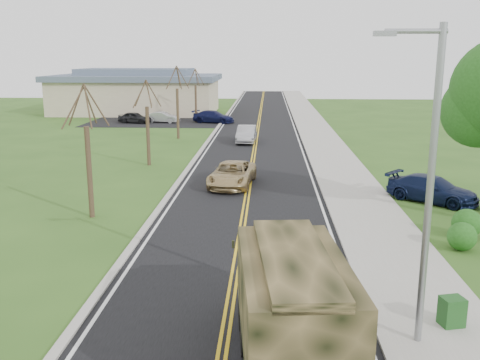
# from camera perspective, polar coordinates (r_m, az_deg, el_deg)

# --- Properties ---
(ground) EXTENTS (160.00, 160.00, 0.00)m
(ground) POSITION_cam_1_polar(r_m,az_deg,el_deg) (15.13, -1.48, -15.55)
(ground) COLOR #2E511B
(ground) RESTS_ON ground
(road) EXTENTS (8.00, 120.00, 0.01)m
(road) POSITION_cam_1_polar(r_m,az_deg,el_deg) (53.73, 1.89, 5.36)
(road) COLOR black
(road) RESTS_ON ground
(curb_right) EXTENTS (0.30, 120.00, 0.12)m
(curb_right) POSITION_cam_1_polar(r_m,az_deg,el_deg) (53.80, 6.34, 5.35)
(curb_right) COLOR #9E998E
(curb_right) RESTS_ON ground
(sidewalk_right) EXTENTS (3.20, 120.00, 0.10)m
(sidewalk_right) POSITION_cam_1_polar(r_m,az_deg,el_deg) (53.93, 8.20, 5.31)
(sidewalk_right) COLOR #9E998E
(sidewalk_right) RESTS_ON ground
(curb_left) EXTENTS (0.30, 120.00, 0.10)m
(curb_left) POSITION_cam_1_polar(r_m,az_deg,el_deg) (53.97, -2.54, 5.43)
(curb_left) COLOR #9E998E
(curb_left) RESTS_ON ground
(street_light) EXTENTS (1.65, 0.22, 8.00)m
(street_light) POSITION_cam_1_polar(r_m,az_deg,el_deg) (13.59, 19.30, 0.36)
(street_light) COLOR gray
(street_light) RESTS_ON ground
(bare_tree_a) EXTENTS (1.93, 2.26, 6.08)m
(bare_tree_a) POSITION_cam_1_polar(r_m,az_deg,el_deg) (25.03, -15.85, 1.95)
(bare_tree_a) COLOR #38281C
(bare_tree_a) RESTS_ON ground
(bare_tree_b) EXTENTS (1.83, 2.14, 5.73)m
(bare_tree_b) POSITION_cam_1_polar(r_m,az_deg,el_deg) (36.46, -9.82, 5.39)
(bare_tree_b) COLOR #38281C
(bare_tree_b) RESTS_ON ground
(bare_tree_c) EXTENTS (2.04, 2.39, 6.42)m
(bare_tree_c) POSITION_cam_1_polar(r_m,az_deg,el_deg) (48.13, -6.68, 7.69)
(bare_tree_c) COLOR #38281C
(bare_tree_c) RESTS_ON ground
(bare_tree_d) EXTENTS (1.88, 2.20, 5.91)m
(bare_tree_d) POSITION_cam_1_polar(r_m,az_deg,el_deg) (59.97, -4.74, 8.57)
(bare_tree_d) COLOR #38281C
(bare_tree_d) RESTS_ON ground
(commercial_building) EXTENTS (25.50, 21.50, 5.65)m
(commercial_building) POSITION_cam_1_polar(r_m,az_deg,el_deg) (71.42, -10.90, 9.22)
(commercial_building) COLOR tan
(commercial_building) RESTS_ON ground
(military_truck) EXTENTS (2.78, 6.50, 3.15)m
(military_truck) POSITION_cam_1_polar(r_m,az_deg,el_deg) (12.60, 5.32, -12.59)
(military_truck) COLOR black
(military_truck) RESTS_ON ground
(suv_champagne) EXTENTS (2.78, 5.10, 1.36)m
(suv_champagne) POSITION_cam_1_polar(r_m,az_deg,el_deg) (30.42, -0.85, 0.63)
(suv_champagne) COLOR tan
(suv_champagne) RESTS_ON ground
(sedan_silver) EXTENTS (1.66, 4.40, 1.43)m
(sedan_silver) POSITION_cam_1_polar(r_m,az_deg,el_deg) (45.84, 0.68, 4.92)
(sedan_silver) COLOR #AAAAAE
(sedan_silver) RESTS_ON ground
(pickup_navy) EXTENTS (4.70, 4.36, 1.33)m
(pickup_navy) POSITION_cam_1_polar(r_m,az_deg,el_deg) (28.77, 19.82, -0.92)
(pickup_navy) COLOR #0E1735
(pickup_navy) RESTS_ON ground
(utility_box_near) EXTENTS (0.70, 0.63, 0.80)m
(utility_box_near) POSITION_cam_1_polar(r_m,az_deg,el_deg) (15.97, 21.67, -12.90)
(utility_box_near) COLOR #1B4C1B
(utility_box_near) RESTS_ON sidewalk_right
(lot_car_dark) EXTENTS (3.86, 2.22, 1.24)m
(lot_car_dark) POSITION_cam_1_polar(r_m,az_deg,el_deg) (60.28, -11.17, 6.55)
(lot_car_dark) COLOR black
(lot_car_dark) RESTS_ON ground
(lot_car_silver) EXTENTS (3.84, 1.87, 1.21)m
(lot_car_silver) POSITION_cam_1_polar(r_m,az_deg,el_deg) (60.21, -8.24, 6.64)
(lot_car_silver) COLOR #ABAAAF
(lot_car_silver) RESTS_ON ground
(lot_car_navy) EXTENTS (4.99, 3.10, 1.35)m
(lot_car_navy) POSITION_cam_1_polar(r_m,az_deg,el_deg) (59.54, -2.83, 6.76)
(lot_car_navy) COLOR #0F1338
(lot_car_navy) RESTS_ON ground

